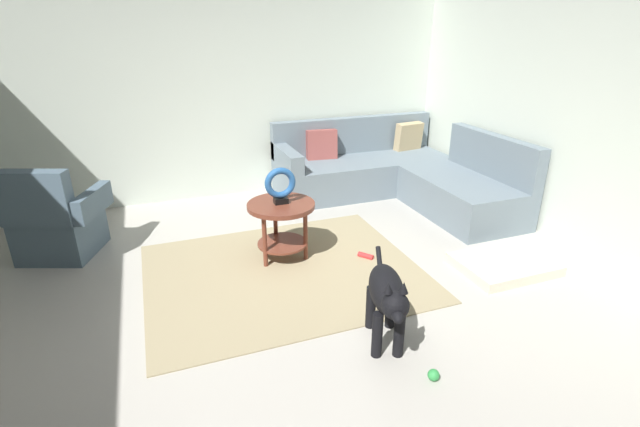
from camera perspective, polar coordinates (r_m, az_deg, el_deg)
The scene contains 12 objects.
ground_plane at distance 3.48m, azimuth -3.55°, elevation -13.77°, with size 6.00×6.00×0.10m, color #B7B2A8.
wall_back at distance 5.73m, azimuth -13.03°, elevation 15.30°, with size 6.00×0.12×2.70m, color silver.
wall_right at distance 4.65m, azimuth 33.75°, elevation 10.66°, with size 0.12×6.00×2.70m, color silver.
area_rug at distance 4.05m, azimuth -4.51°, elevation -7.21°, with size 2.30×1.90×0.01m, color tan.
sectional_couch at distance 5.74m, azimuth 9.40°, elevation 4.71°, with size 2.20×2.25×0.88m.
armchair at distance 4.83m, azimuth -29.80°, elevation -1.06°, with size 0.96×0.85×0.88m.
side_table at distance 4.12m, azimuth -4.78°, elevation -0.34°, with size 0.60×0.60×0.54m.
torus_sculpture at distance 4.02m, azimuth -4.91°, elevation 3.54°, with size 0.28×0.08×0.33m.
dog_bed_mat at distance 4.39m, azimuth 21.71°, elevation -5.84°, with size 0.80×0.60×0.09m, color beige.
dog at distance 3.05m, azimuth 8.27°, elevation -10.02°, with size 0.38×0.82×0.63m.
dog_toy_ball at distance 3.04m, azimuth 13.82°, elevation -18.76°, with size 0.07×0.07×0.07m, color green.
dog_toy_rope at distance 4.28m, azimuth 5.66°, elevation -5.22°, with size 0.05×0.05×0.15m, color red.
Camera 1 is at (-0.79, -2.70, 2.00)m, focal length 25.97 mm.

